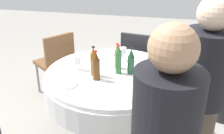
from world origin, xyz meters
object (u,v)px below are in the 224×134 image
object	(u,v)px
bottle_brown_north	(151,50)
bottle_dark_green_front	(131,62)
bottle_brown_outer	(96,66)
plate_far	(66,84)
bottle_green_near	(119,60)
bottle_clear_mid	(148,73)
plate_south	(95,57)
chair_west	(57,60)
bottle_amber_rear	(117,57)
wine_glass_outer	(77,60)
bottle_amber_west	(94,62)
person_outer	(201,101)
dining_table	(112,86)
wine_glass_rear	(123,51)
chair_front	(138,58)

from	to	relation	value
bottle_brown_north	bottle_dark_green_front	xyz separation A→B (m)	(-0.16, -0.32, -0.01)
bottle_brown_outer	plate_far	distance (m)	0.31
bottle_green_near	bottle_clear_mid	world-z (taller)	bottle_clear_mid
plate_south	chair_west	world-z (taller)	chair_west
bottle_amber_rear	wine_glass_outer	distance (m)	0.39
bottle_dark_green_front	plate_far	world-z (taller)	bottle_dark_green_front
chair_west	bottle_amber_west	bearing A→B (deg)	-99.21
bottle_brown_outer	wine_glass_outer	bearing A→B (deg)	143.98
chair_west	bottle_amber_rear	bearing A→B (deg)	-84.04
bottle_brown_north	bottle_green_near	xyz separation A→B (m)	(-0.28, -0.34, 0.01)
bottle_clear_mid	person_outer	xyz separation A→B (m)	(0.41, -0.31, -0.04)
bottle_brown_north	plate_south	xyz separation A→B (m)	(-0.60, -0.02, -0.12)
bottle_brown_north	bottle_brown_outer	size ratio (longest dim) A/B	0.99
wine_glass_outer	person_outer	distance (m)	1.24
dining_table	bottle_brown_outer	world-z (taller)	bottle_brown_outer
chair_west	bottle_clear_mid	bearing A→B (deg)	-88.07
bottle_brown_north	plate_south	bearing A→B (deg)	-178.30
dining_table	plate_far	world-z (taller)	plate_far
bottle_dark_green_front	bottle_clear_mid	bearing A→B (deg)	-52.00
dining_table	bottle_amber_rear	xyz separation A→B (m)	(0.03, 0.11, 0.27)
bottle_brown_outer	plate_south	world-z (taller)	bottle_brown_outer
bottle_amber_rear	chair_west	world-z (taller)	bottle_amber_rear
bottle_brown_north	bottle_green_near	world-z (taller)	bottle_green_near
bottle_brown_north	plate_far	bearing A→B (deg)	-135.85
wine_glass_rear	chair_front	bearing A→B (deg)	81.25
person_outer	bottle_dark_green_front	bearing A→B (deg)	-98.48
bottle_brown_outer	chair_west	world-z (taller)	bottle_brown_outer
dining_table	plate_south	distance (m)	0.45
bottle_amber_west	wine_glass_rear	distance (m)	0.45
bottle_brown_north	bottle_amber_rear	distance (m)	0.39
wine_glass_outer	chair_front	size ratio (longest dim) A/B	0.16
bottle_brown_outer	bottle_amber_rear	bearing A→B (deg)	63.93
bottle_brown_outer	person_outer	world-z (taller)	person_outer
bottle_dark_green_front	chair_front	bearing A→B (deg)	91.91
bottle_green_near	bottle_amber_west	size ratio (longest dim) A/B	0.99
bottle_amber_rear	wine_glass_rear	xyz separation A→B (m)	(0.02, 0.20, -0.02)
bottle_clear_mid	bottle_brown_outer	bearing A→B (deg)	174.67
bottle_clear_mid	plate_far	size ratio (longest dim) A/B	1.42
plate_south	chair_west	xyz separation A→B (m)	(-0.60, 0.33, -0.23)
plate_far	person_outer	bearing A→B (deg)	-9.86
bottle_clear_mid	person_outer	world-z (taller)	person_outer
plate_south	bottle_brown_outer	bearing A→B (deg)	-73.20
plate_south	plate_far	distance (m)	0.66
bottle_amber_rear	bottle_green_near	bearing A→B (deg)	-73.17
wine_glass_rear	chair_front	world-z (taller)	wine_glass_rear
bottle_clear_mid	wine_glass_outer	bearing A→B (deg)	162.98
bottle_amber_rear	chair_front	distance (m)	0.89
bottle_green_near	person_outer	world-z (taller)	person_outer
bottle_brown_north	plate_south	distance (m)	0.61
bottle_amber_rear	person_outer	world-z (taller)	person_outer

